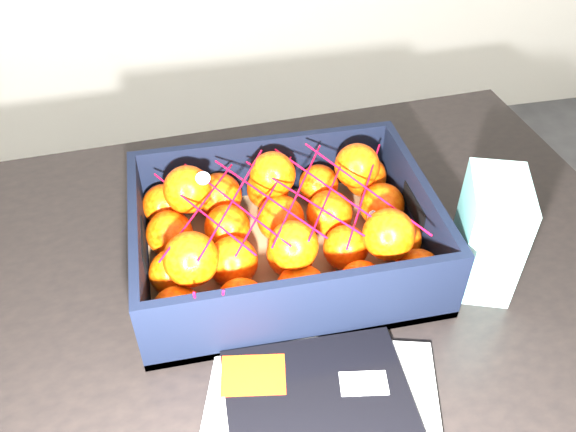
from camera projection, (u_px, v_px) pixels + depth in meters
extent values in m
cube|color=black|center=(248.00, 298.00, 0.83)|extent=(1.24, 0.87, 0.04)
cylinder|color=black|center=(459.00, 254.00, 1.42)|extent=(0.06, 0.06, 0.71)
cube|color=#ED370C|center=(253.00, 375.00, 0.69)|extent=(0.08, 0.07, 0.00)
cube|color=white|center=(364.00, 383.00, 0.69)|extent=(0.06, 0.04, 0.00)
cube|color=olive|center=(284.00, 256.00, 0.86)|extent=(0.40, 0.30, 0.01)
cube|color=black|center=(265.00, 168.00, 0.93)|extent=(0.40, 0.01, 0.11)
cube|color=black|center=(308.00, 311.00, 0.72)|extent=(0.40, 0.01, 0.11)
cube|color=black|center=(140.00, 251.00, 0.79)|extent=(0.01, 0.28, 0.11)
cube|color=black|center=(417.00, 211.00, 0.85)|extent=(0.01, 0.28, 0.11)
sphere|color=#FE4505|center=(178.00, 313.00, 0.73)|extent=(0.07, 0.07, 0.07)
sphere|color=#FE4505|center=(172.00, 273.00, 0.78)|extent=(0.06, 0.06, 0.06)
sphere|color=#FE4505|center=(170.00, 234.00, 0.83)|extent=(0.07, 0.07, 0.07)
sphere|color=#FE4505|center=(164.00, 205.00, 0.88)|extent=(0.06, 0.06, 0.06)
sphere|color=#FE4505|center=(241.00, 304.00, 0.74)|extent=(0.07, 0.07, 0.07)
sphere|color=#FE4505|center=(233.00, 262.00, 0.79)|extent=(0.07, 0.07, 0.07)
sphere|color=#FE4505|center=(227.00, 227.00, 0.84)|extent=(0.07, 0.07, 0.07)
sphere|color=#FE4505|center=(219.00, 195.00, 0.90)|extent=(0.07, 0.07, 0.07)
sphere|color=#FE4505|center=(302.00, 291.00, 0.76)|extent=(0.07, 0.07, 0.07)
sphere|color=#FE4505|center=(291.00, 253.00, 0.81)|extent=(0.07, 0.07, 0.07)
sphere|color=#FE4505|center=(281.00, 219.00, 0.86)|extent=(0.07, 0.07, 0.07)
sphere|color=#FE4505|center=(268.00, 188.00, 0.91)|extent=(0.07, 0.07, 0.07)
sphere|color=#FE4505|center=(361.00, 284.00, 0.76)|extent=(0.06, 0.06, 0.06)
sphere|color=#FE4505|center=(346.00, 248.00, 0.81)|extent=(0.06, 0.06, 0.06)
sphere|color=#FE4505|center=(329.00, 213.00, 0.87)|extent=(0.07, 0.07, 0.07)
sphere|color=#FE4505|center=(319.00, 184.00, 0.92)|extent=(0.06, 0.06, 0.06)
sphere|color=#FE4505|center=(418.00, 274.00, 0.78)|extent=(0.07, 0.07, 0.07)
sphere|color=#FE4505|center=(399.00, 239.00, 0.83)|extent=(0.06, 0.06, 0.06)
sphere|color=#FE4505|center=(382.00, 205.00, 0.88)|extent=(0.07, 0.07, 0.07)
sphere|color=#FE4505|center=(365.00, 176.00, 0.93)|extent=(0.07, 0.07, 0.07)
sphere|color=#FE4505|center=(191.00, 259.00, 0.73)|extent=(0.07, 0.07, 0.07)
sphere|color=#FE4505|center=(187.00, 189.00, 0.83)|extent=(0.07, 0.07, 0.07)
sphere|color=#FE4505|center=(293.00, 245.00, 0.74)|extent=(0.06, 0.06, 0.06)
sphere|color=#FE4505|center=(273.00, 174.00, 0.85)|extent=(0.07, 0.07, 0.07)
sphere|color=#FE4505|center=(389.00, 234.00, 0.76)|extent=(0.07, 0.07, 0.07)
sphere|color=#FE4505|center=(357.00, 166.00, 0.87)|extent=(0.07, 0.07, 0.07)
cylinder|color=red|center=(200.00, 211.00, 0.76)|extent=(0.11, 0.21, 0.02)
cylinder|color=red|center=(233.00, 202.00, 0.78)|extent=(0.11, 0.21, 0.02)
cylinder|color=red|center=(266.00, 196.00, 0.78)|extent=(0.11, 0.21, 0.02)
cylinder|color=red|center=(300.00, 195.00, 0.78)|extent=(0.11, 0.21, 0.03)
cylinder|color=red|center=(331.00, 188.00, 0.79)|extent=(0.11, 0.21, 0.00)
cylinder|color=red|center=(364.00, 186.00, 0.80)|extent=(0.11, 0.21, 0.01)
cylinder|color=red|center=(200.00, 207.00, 0.78)|extent=(0.11, 0.21, 0.03)
cylinder|color=red|center=(233.00, 200.00, 0.77)|extent=(0.11, 0.21, 0.01)
cylinder|color=red|center=(266.00, 201.00, 0.79)|extent=(0.11, 0.21, 0.03)
cylinder|color=red|center=(299.00, 191.00, 0.79)|extent=(0.11, 0.21, 0.02)
cylinder|color=red|center=(330.00, 190.00, 0.80)|extent=(0.11, 0.21, 0.03)
cylinder|color=red|center=(365.00, 191.00, 0.79)|extent=(0.11, 0.21, 0.01)
cylinder|color=red|center=(197.00, 307.00, 0.69)|extent=(0.00, 0.03, 0.09)
cylinder|color=red|center=(222.00, 303.00, 0.69)|extent=(0.01, 0.04, 0.08)
cube|color=white|center=(489.00, 234.00, 0.78)|extent=(0.11, 0.13, 0.16)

